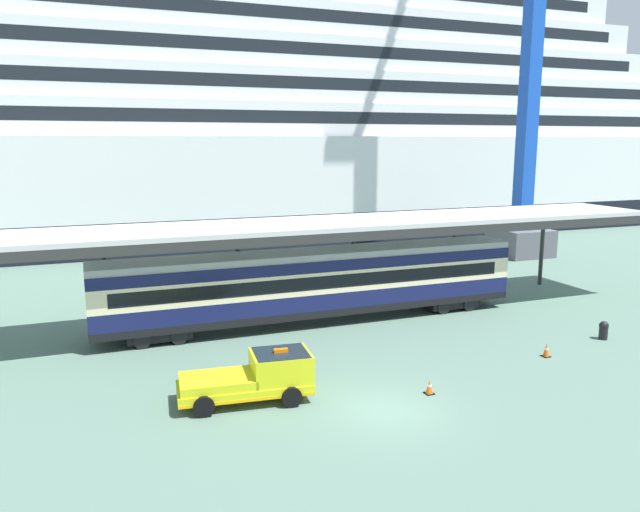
# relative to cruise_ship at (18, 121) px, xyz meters

# --- Properties ---
(ground_plane) EXTENTS (400.00, 400.00, 0.00)m
(ground_plane) POSITION_rel_cruise_ship_xyz_m (15.94, -50.66, -12.02)
(ground_plane) COLOR slate
(cruise_ship) EXTENTS (164.86, 31.14, 35.09)m
(cruise_ship) POSITION_rel_cruise_ship_xyz_m (0.00, 0.00, 0.00)
(cruise_ship) COLOR black
(cruise_ship) RESTS_ON ground
(platform_canopy) EXTENTS (43.79, 5.70, 5.65)m
(platform_canopy) POSITION_rel_cruise_ship_xyz_m (17.42, -38.50, -6.62)
(platform_canopy) COLOR silver
(platform_canopy) RESTS_ON ground
(train_carriage) EXTENTS (23.90, 2.81, 4.11)m
(train_carriage) POSITION_rel_cruise_ship_xyz_m (17.42, -38.92, -9.71)
(train_carriage) COLOR black
(train_carriage) RESTS_ON ground
(service_truck) EXTENTS (5.38, 2.67, 2.02)m
(service_truck) POSITION_rel_cruise_ship_xyz_m (11.64, -47.94, -11.03)
(service_truck) COLOR yellow
(service_truck) RESTS_ON ground
(traffic_cone_near) EXTENTS (0.36, 0.36, 0.66)m
(traffic_cone_near) POSITION_rel_cruise_ship_xyz_m (25.70, -48.10, -11.69)
(traffic_cone_near) COLOR black
(traffic_cone_near) RESTS_ON ground
(traffic_cone_mid) EXTENTS (0.36, 0.36, 0.60)m
(traffic_cone_mid) POSITION_rel_cruise_ship_xyz_m (18.26, -49.89, -11.72)
(traffic_cone_mid) COLOR black
(traffic_cone_mid) RESTS_ON ground
(traffic_cone_far) EXTENTS (0.36, 0.36, 0.61)m
(traffic_cone_far) POSITION_rel_cruise_ship_xyz_m (14.84, -44.97, -11.72)
(traffic_cone_far) COLOR black
(traffic_cone_far) RESTS_ON ground
(dockside_crane) EXTENTS (14.35, 4.40, 66.61)m
(dockside_crane) POSITION_rel_cruise_ship_xyz_m (42.38, -26.30, 9.12)
(dockside_crane) COLOR #595960
(dockside_crane) RESTS_ON ground
(quay_bollard) EXTENTS (0.48, 0.48, 0.96)m
(quay_bollard) POSITION_rel_cruise_ship_xyz_m (30.27, -47.06, -11.50)
(quay_bollard) COLOR black
(quay_bollard) RESTS_ON ground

